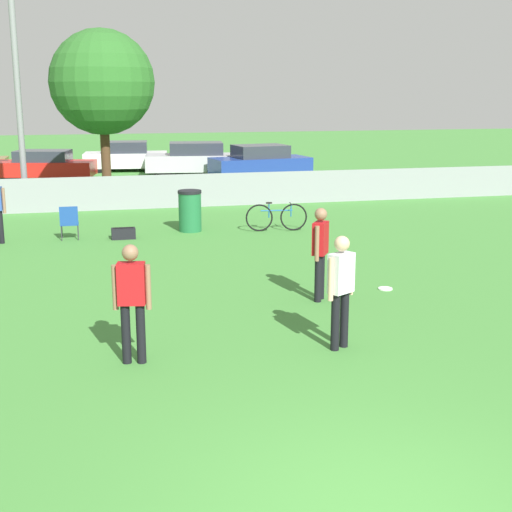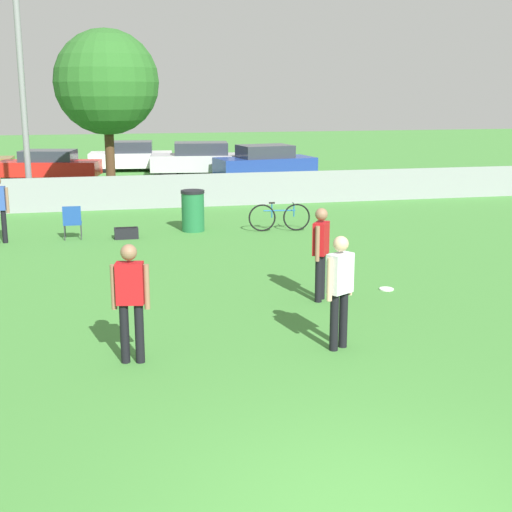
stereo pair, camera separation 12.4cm
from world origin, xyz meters
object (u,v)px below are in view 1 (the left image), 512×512
Objects in this scene: player_defender_red at (132,295)px; parked_car_white at (126,157)px; bicycle_sideline at (277,217)px; frisbee_disc at (385,289)px; trash_bin at (190,211)px; light_pole at (16,61)px; player_thrower_red at (320,247)px; gear_bag_sideline at (123,233)px; parked_car_red at (44,166)px; tree_near_pole at (102,83)px; folding_chair_sideline at (69,221)px; parked_car_blue at (260,162)px; parked_car_silver at (196,159)px; player_receiver_white at (341,284)px.

player_defender_red is 25.24m from parked_car_white.
bicycle_sideline is (4.48, 8.98, -0.61)m from player_defender_red.
frisbee_disc is 7.34m from trash_bin.
light_pole is 14.31m from player_thrower_red.
light_pole is 12.78× the size of gear_bag_sideline.
parked_car_white is at bearing 69.68° from light_pole.
parked_car_red is at bearing 101.33° from gear_bag_sideline.
parked_car_red is (-2.46, 6.74, -3.39)m from tree_near_pole.
light_pole reaches higher than player_defender_red.
gear_bag_sideline is at bearing -87.63° from parked_car_white.
gear_bag_sideline is at bearing 172.78° from folding_chair_sideline.
parked_car_blue is (5.58, -4.42, 0.02)m from parked_car_white.
parked_car_blue is at bearing -30.59° from parked_car_silver.
parked_car_blue reaches higher than frisbee_disc.
folding_chair_sideline reaches higher than gear_bag_sideline.
folding_chair_sideline is 0.79× the size of trash_bin.
player_thrower_red is 0.38× the size of parked_car_red.
player_thrower_red is at bearing 124.67° from folding_chair_sideline.
gear_bag_sideline is 13.62m from parked_car_blue.
player_defender_red is 22.26m from parked_car_red.
player_defender_red reaches higher than frisbee_disc.
folding_chair_sideline is 0.22× the size of parked_car_white.
folding_chair_sideline is 0.52× the size of bicycle_sideline.
gear_bag_sideline is 16.37m from parked_car_white.
gear_bag_sideline is (-4.72, 6.11, 0.13)m from frisbee_disc.
folding_chair_sideline is (-6.08, 6.29, 0.48)m from frisbee_disc.
player_defender_red reaches higher than folding_chair_sideline.
gear_bag_sideline is (0.31, 8.88, -0.86)m from player_defender_red.
folding_chair_sideline is at bearing -75.21° from light_pole.
parked_car_red is (0.21, 7.36, -4.04)m from light_pole.
player_receiver_white and player_defender_red have the same top height.
frisbee_disc is at bearing -41.73° from player_thrower_red.
parked_car_red is (-1.30, 13.08, 0.15)m from folding_chair_sideline.
frisbee_disc is at bearing 24.63° from player_receiver_white.
tree_near_pole is 1.43× the size of parked_car_white.
tree_near_pole is 16.07m from player_receiver_white.
tree_near_pole is at bearing 13.10° from light_pole.
player_receiver_white is 0.36× the size of parked_car_silver.
trash_bin is (2.05, -5.90, -3.47)m from tree_near_pole.
tree_near_pole reaches higher than parked_car_red.
parked_car_white is (-1.73, 25.32, -0.33)m from player_receiver_white.
folding_chair_sideline is at bearing -72.40° from parked_car_red.
player_receiver_white is at bearing -86.38° from parked_car_silver.
tree_near_pole is 5.15× the size of trash_bin.
parked_car_blue reaches higher than trash_bin.
player_defender_red is 9.13m from folding_chair_sideline.
player_thrower_red is 7.32m from gear_bag_sideline.
frisbee_disc is (7.59, -12.01, -4.67)m from light_pole.
player_receiver_white is 22.90m from parked_car_red.
light_pole is at bearing -79.72° from parked_car_red.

